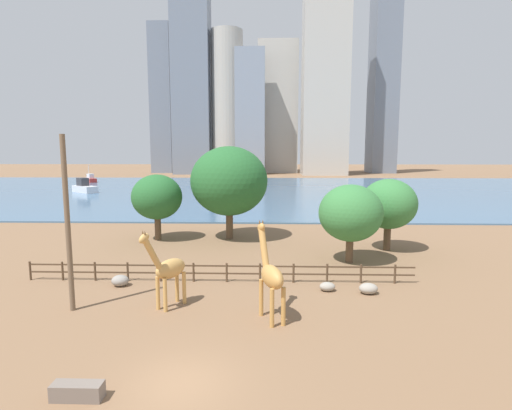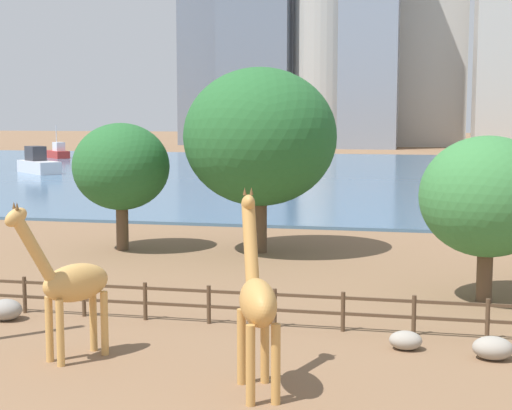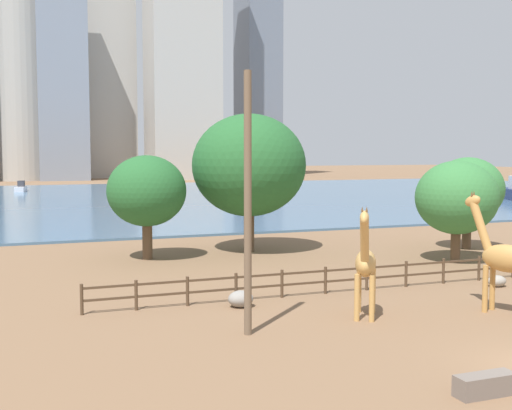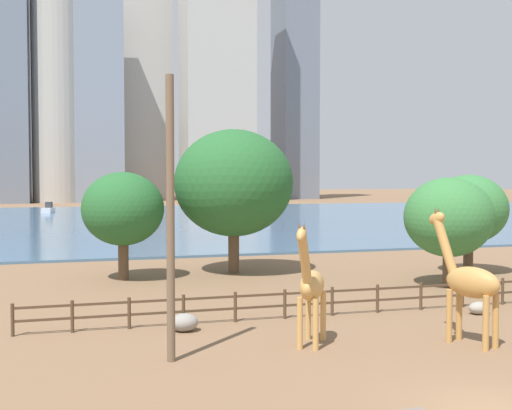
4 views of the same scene
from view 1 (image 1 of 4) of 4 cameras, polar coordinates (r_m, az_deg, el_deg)
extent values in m
plane|color=brown|center=(94.43, -0.25, 2.25)|extent=(400.00, 400.00, 0.00)
cube|color=#476B8C|center=(91.44, -0.32, 2.14)|extent=(180.00, 86.00, 0.20)
cylinder|color=tan|center=(22.89, -12.85, -12.44)|extent=(0.30, 0.30, 1.89)
cylinder|color=tan|center=(23.30, -13.85, -12.11)|extent=(0.30, 0.30, 1.89)
cylinder|color=tan|center=(23.84, -10.22, -11.55)|extent=(0.30, 0.30, 1.89)
cylinder|color=tan|center=(24.23, -11.22, -11.26)|extent=(0.30, 0.30, 1.89)
ellipsoid|color=tan|center=(23.17, -12.10, -8.86)|extent=(1.83, 2.21, 1.09)
cylinder|color=tan|center=(22.05, -14.62, -6.73)|extent=(0.99, 1.27, 1.99)
ellipsoid|color=tan|center=(21.53, -15.71, -4.60)|extent=(0.72, 0.86, 0.71)
cone|color=brown|center=(21.40, -15.59, -3.80)|extent=(0.14, 0.14, 0.20)
cone|color=brown|center=(21.53, -15.88, -3.75)|extent=(0.14, 0.14, 0.20)
cylinder|color=#C18C47|center=(21.85, 0.75, -13.08)|extent=(0.30, 0.30, 2.00)
cylinder|color=#C18C47|center=(22.06, 2.29, -12.88)|extent=(0.30, 0.30, 2.00)
cylinder|color=#C18C47|center=(20.51, 2.30, -14.50)|extent=(0.30, 0.30, 2.00)
cylinder|color=#C18C47|center=(20.73, 3.93, -14.26)|extent=(0.30, 0.30, 2.00)
ellipsoid|color=#C18C47|center=(20.83, 2.31, -10.21)|extent=(1.63, 2.38, 1.16)
cylinder|color=#C18C47|center=(21.59, 1.11, -6.09)|extent=(0.74, 1.18, 2.19)
ellipsoid|color=#C18C47|center=(21.74, 0.75, -3.22)|extent=(0.64, 0.91, 0.69)
cone|color=brown|center=(21.65, 0.52, -2.36)|extent=(0.14, 0.14, 0.21)
cone|color=brown|center=(21.71, 0.97, -2.33)|extent=(0.14, 0.14, 0.21)
cylinder|color=brown|center=(23.81, -25.32, -2.54)|extent=(0.28, 0.28, 9.65)
ellipsoid|color=gray|center=(28.00, -18.84, -10.18)|extent=(1.12, 0.97, 0.73)
ellipsoid|color=gray|center=(26.07, 10.15, -11.40)|extent=(0.98, 0.76, 0.57)
ellipsoid|color=gray|center=(26.12, 15.76, -11.41)|extent=(1.15, 0.90, 0.67)
cube|color=#72665B|center=(16.81, -24.14, -23.10)|extent=(1.80, 0.60, 0.60)
cylinder|color=#4C3826|center=(31.68, -29.55, -8.17)|extent=(0.14, 0.14, 1.30)
cylinder|color=#4C3826|center=(30.58, -25.91, -8.48)|extent=(0.14, 0.14, 1.30)
cylinder|color=#4C3826|center=(29.62, -22.01, -8.78)|extent=(0.14, 0.14, 1.30)
cylinder|color=#4C3826|center=(28.80, -17.86, -9.05)|extent=(0.14, 0.14, 1.30)
cylinder|color=#4C3826|center=(28.14, -13.48, -9.28)|extent=(0.14, 0.14, 1.30)
cylinder|color=#4C3826|center=(27.65, -8.92, -9.47)|extent=(0.14, 0.14, 1.30)
cylinder|color=#4C3826|center=(27.33, -4.21, -9.60)|extent=(0.14, 0.14, 1.30)
cylinder|color=#4C3826|center=(27.19, 0.57, -9.66)|extent=(0.14, 0.14, 1.30)
cylinder|color=#4C3826|center=(27.24, 5.37, -9.66)|extent=(0.14, 0.14, 1.30)
cylinder|color=#4C3826|center=(27.48, 10.13, -9.60)|extent=(0.14, 0.14, 1.30)
cylinder|color=#4C3826|center=(27.89, 14.76, -9.47)|extent=(0.14, 0.14, 1.30)
cylinder|color=#4C3826|center=(28.48, 19.23, -9.30)|extent=(0.14, 0.14, 1.30)
cube|color=#4C3826|center=(27.25, -5.26, -8.66)|extent=(26.10, 0.08, 0.10)
cube|color=#4C3826|center=(27.40, -5.25, -9.70)|extent=(26.10, 0.08, 0.10)
cylinder|color=brown|center=(41.04, -13.83, -3.25)|extent=(0.63, 0.63, 2.34)
ellipsoid|color=#26602D|center=(40.58, -13.97, 1.12)|extent=(4.95, 4.95, 4.45)
cylinder|color=brown|center=(40.45, -3.81, -2.88)|extent=(0.71, 0.71, 2.78)
ellipsoid|color=#26602D|center=(39.89, -3.86, 3.44)|extent=(7.67, 7.67, 6.91)
cylinder|color=brown|center=(37.58, 18.21, -4.50)|extent=(0.62, 0.62, 2.21)
ellipsoid|color=#387A3D|center=(37.08, 18.41, 0.14)|extent=(4.91, 4.91, 4.42)
cylinder|color=brown|center=(32.69, 13.20, -6.30)|extent=(0.59, 0.59, 1.98)
ellipsoid|color=#387A3D|center=(32.12, 13.36, -1.12)|extent=(4.99, 4.99, 4.49)
cube|color=silver|center=(92.77, -23.24, 2.10)|extent=(6.94, 6.40, 1.39)
cube|color=#333338|center=(93.44, -23.52, 3.06)|extent=(2.99, 2.89, 1.67)
cube|color=silver|center=(114.31, -7.14, 3.42)|extent=(2.15, 4.28, 0.82)
cube|color=#333338|center=(114.74, -7.06, 3.88)|extent=(1.22, 1.62, 0.98)
cube|color=#B22D28|center=(124.16, -22.68, 3.28)|extent=(5.38, 5.27, 1.11)
cube|color=silver|center=(123.45, -22.59, 3.83)|extent=(2.36, 2.34, 1.33)
cylinder|color=silver|center=(124.28, -22.79, 4.43)|extent=(0.17, 0.17, 3.88)
cylinder|color=#ADA89E|center=(165.04, -4.11, 14.24)|extent=(12.68, 12.68, 56.10)
cube|color=gray|center=(160.73, -0.84, 13.04)|extent=(11.51, 8.36, 48.27)
cube|color=slate|center=(181.79, -13.08, 14.33)|extent=(8.88, 13.33, 61.64)
cube|color=slate|center=(170.15, -9.27, 21.58)|extent=(14.66, 11.25, 100.52)
cube|color=#B7B2A8|center=(175.66, 3.11, 13.60)|extent=(16.72, 12.19, 54.59)
cube|color=slate|center=(183.09, 17.75, 16.95)|extent=(10.11, 13.76, 79.51)
cube|color=#B7B2A8|center=(161.43, 9.87, 18.31)|extent=(17.00, 13.79, 78.39)
camera|label=2|loc=(4.68, 72.94, -18.87)|focal=55.00mm
camera|label=3|loc=(18.90, -90.32, -6.10)|focal=45.00mm
camera|label=4|loc=(14.25, -89.09, -9.82)|focal=45.00mm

